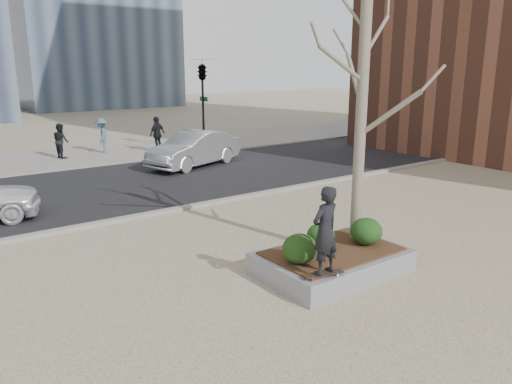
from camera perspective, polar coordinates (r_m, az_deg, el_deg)
ground at (r=10.10m, az=4.49°, el=-10.43°), size 120.00×120.00×0.00m
street at (r=18.44m, az=-16.15°, el=0.55°), size 60.00×8.00×0.02m
far_sidewalk at (r=25.02m, az=-21.78°, el=3.61°), size 60.00×6.00×0.02m
planter at (r=10.64m, az=8.65°, el=-7.91°), size 3.00×2.00×0.45m
planter_mulch at (r=10.55m, az=8.70°, el=-6.68°), size 2.70×1.70×0.04m
sycamore_tree at (r=10.80m, az=12.09°, el=11.73°), size 2.80×2.80×6.60m
shrub_left at (r=9.73m, az=5.04°, el=-6.46°), size 0.68×0.68×0.58m
shrub_middle at (r=10.64m, az=7.42°, el=-4.90°), size 0.59×0.59×0.50m
shrub_right at (r=10.92m, az=12.49°, el=-4.41°), size 0.68×0.68×0.58m
skateboard at (r=9.34m, az=7.71°, el=-9.39°), size 0.81×0.38×0.08m
skateboarder at (r=9.03m, az=7.89°, el=-4.40°), size 0.64×0.46×1.64m
car_silver at (r=21.41m, az=-7.12°, el=4.89°), size 4.72×2.94×1.47m
car_third at (r=30.10m, az=15.85°, el=7.06°), size 4.94×2.73×1.36m
pedestrian_a at (r=24.84m, az=-21.40°, el=5.49°), size 0.73×0.87×1.61m
pedestrian_b at (r=25.69m, az=-17.19°, el=6.19°), size 1.00×1.25×1.69m
pedestrian_c at (r=25.36m, az=-11.21°, el=6.52°), size 1.11×0.81×1.75m
traffic_light_far at (r=24.98m, az=-6.07°, el=9.72°), size 0.60×2.48×4.50m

